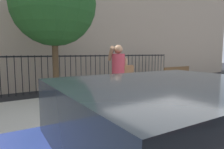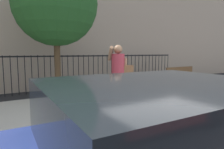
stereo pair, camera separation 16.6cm
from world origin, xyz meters
TOP-DOWN VIEW (x-y plane):
  - ground_plane at (0.00, 0.00)m, footprint 60.00×60.00m
  - sidewalk at (0.00, 2.20)m, footprint 28.00×4.40m
  - building_facade at (0.00, 8.50)m, footprint 28.00×4.00m
  - iron_fence at (0.00, 5.90)m, footprint 12.03×0.04m
  - pedestrian_on_phone at (-0.45, 1.63)m, footprint 0.72×0.56m
  - street_bench at (3.51, 3.05)m, footprint 1.60×0.45m
  - street_tree_near at (-1.27, 4.40)m, footprint 2.92×2.92m

SIDE VIEW (x-z plane):
  - ground_plane at x=0.00m, z-range 0.00..0.00m
  - sidewalk at x=0.00m, z-range 0.00..0.15m
  - street_bench at x=3.51m, z-range 0.18..1.13m
  - iron_fence at x=0.00m, z-range 0.22..1.82m
  - pedestrian_on_phone at x=-0.45m, z-range 0.30..2.05m
  - street_tree_near at x=-1.27m, z-range 0.96..5.81m
  - building_facade at x=0.00m, z-range 0.00..9.01m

